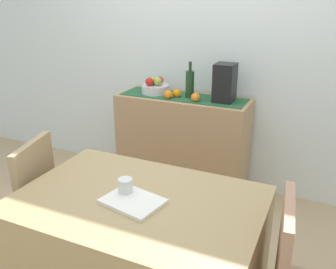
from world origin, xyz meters
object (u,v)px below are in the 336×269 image
(fruit_bowl, at_px, (155,89))
(wine_bottle, at_px, (190,84))
(sideboard_console, at_px, (182,144))
(coffee_maker, at_px, (225,83))
(dining_table, at_px, (140,259))
(open_book, at_px, (133,201))
(coffee_cup, at_px, (125,187))
(chair_near_window, at_px, (20,233))

(fruit_bowl, relative_size, wine_bottle, 0.78)
(sideboard_console, relative_size, coffee_maker, 3.68)
(fruit_bowl, relative_size, dining_table, 0.20)
(sideboard_console, height_order, dining_table, sideboard_console)
(fruit_bowl, height_order, open_book, fruit_bowl)
(coffee_cup, bearing_deg, sideboard_console, 100.88)
(coffee_maker, bearing_deg, dining_table, -90.44)
(fruit_bowl, bearing_deg, coffee_maker, 0.00)
(open_book, distance_m, chair_near_window, 1.00)
(coffee_maker, relative_size, chair_near_window, 0.35)
(wine_bottle, distance_m, chair_near_window, 1.71)
(wine_bottle, xyz_separation_m, dining_table, (0.29, -1.44, -0.62))
(fruit_bowl, bearing_deg, chair_near_window, -100.13)
(sideboard_console, height_order, chair_near_window, chair_near_window)
(dining_table, height_order, chair_near_window, chair_near_window)
(coffee_maker, bearing_deg, chair_near_window, -121.61)
(dining_table, distance_m, open_book, 0.38)
(coffee_cup, bearing_deg, wine_bottle, 98.59)
(wine_bottle, height_order, open_book, wine_bottle)
(sideboard_console, relative_size, fruit_bowl, 4.78)
(chair_near_window, bearing_deg, coffee_cup, 0.13)
(sideboard_console, bearing_deg, wine_bottle, 0.00)
(fruit_bowl, relative_size, coffee_maker, 0.77)
(wine_bottle, xyz_separation_m, chair_near_window, (-0.58, -1.44, -0.72))
(sideboard_console, distance_m, coffee_maker, 0.69)
(coffee_cup, distance_m, chair_near_window, 0.95)
(coffee_cup, bearing_deg, dining_table, -4.59)
(fruit_bowl, distance_m, chair_near_window, 1.59)
(wine_bottle, xyz_separation_m, coffee_maker, (0.30, 0.00, 0.04))
(sideboard_console, distance_m, chair_near_window, 1.54)
(coffee_maker, height_order, coffee_cup, coffee_maker)
(fruit_bowl, relative_size, open_book, 0.86)
(sideboard_console, xyz_separation_m, chair_near_window, (-0.52, -1.44, -0.17))
(chair_near_window, bearing_deg, dining_table, -0.27)
(sideboard_console, bearing_deg, coffee_maker, 0.00)
(open_book, bearing_deg, fruit_bowl, 124.04)
(sideboard_console, height_order, wine_bottle, wine_bottle)
(dining_table, height_order, open_book, open_book)
(open_book, bearing_deg, chair_near_window, -171.79)
(fruit_bowl, height_order, wine_bottle, wine_bottle)
(coffee_maker, bearing_deg, coffee_cup, -93.34)
(dining_table, bearing_deg, coffee_cup, 175.41)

